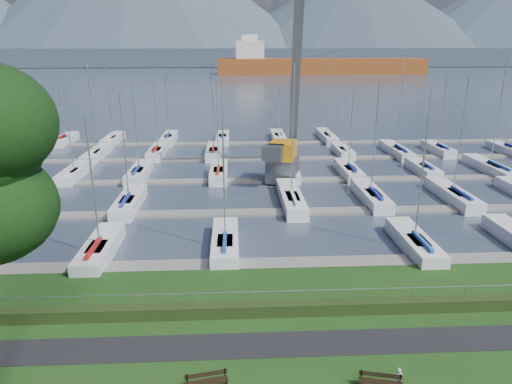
{
  "coord_description": "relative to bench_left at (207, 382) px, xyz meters",
  "views": [
    {
      "loc": [
        -1.7,
        -21.77,
        13.9
      ],
      "look_at": [
        0.0,
        12.0,
        3.0
      ],
      "focal_mm": 32.0,
      "sensor_mm": 36.0,
      "label": 1
    }
  ],
  "objects": [
    {
      "name": "water",
      "position": [
        2.98,
        265.91,
        -0.82
      ],
      "size": [
        800.0,
        540.0,
        0.2
      ],
      "primitive_type": "cube",
      "color": "#3A4556"
    },
    {
      "name": "hedge",
      "position": [
        2.98,
        5.51,
        -0.07
      ],
      "size": [
        80.0,
        0.7,
        0.7
      ],
      "primitive_type": "cube",
      "color": "#233313",
      "rests_on": "grass"
    },
    {
      "name": "crane",
      "position": [
        6.96,
        32.54,
        4.91
      ],
      "size": [
        5.27,
        13.46,
        22.35
      ],
      "rotation": [
        0.0,
        0.0,
        -0.27
      ],
      "color": "#595B61",
      "rests_on": "water"
    },
    {
      "name": "cargo_ship_mid",
      "position": [
        42.52,
        225.59,
        3.07
      ],
      "size": [
        106.0,
        19.66,
        21.5
      ],
      "rotation": [
        0.0,
        0.0,
        0.02
      ],
      "color": "brown",
      "rests_on": "water"
    },
    {
      "name": "foothill",
      "position": [
        2.98,
        335.91,
        5.58
      ],
      "size": [
        900.0,
        80.0,
        12.0
      ],
      "primitive_type": "cube",
      "color": "#3D495A",
      "rests_on": "water"
    },
    {
      "name": "fence",
      "position": [
        2.98,
        5.91,
        0.78
      ],
      "size": [
        80.0,
        0.04,
        0.04
      ],
      "primitive_type": "cylinder",
      "rotation": [
        0.0,
        1.57,
        0.0
      ],
      "color": "#97999F",
      "rests_on": "grass"
    },
    {
      "name": "bench_left",
      "position": [
        0.0,
        0.0,
        0.0
      ],
      "size": [
        1.85,
        0.73,
        0.85
      ],
      "rotation": [
        0.0,
        0.0,
        0.18
      ],
      "color": "black",
      "rests_on": "grass"
    },
    {
      "name": "person",
      "position": [
        8.11,
        -0.29,
        0.14
      ],
      "size": [
        0.45,
        0.34,
        1.12
      ],
      "primitive_type": "imported",
      "rotation": [
        0.0,
        0.0,
        0.2
      ],
      "color": "#B7B7BE",
      "rests_on": "grass"
    },
    {
      "name": "path",
      "position": [
        2.98,
        2.91,
        -0.41
      ],
      "size": [
        160.0,
        2.0,
        0.04
      ],
      "primitive_type": "cube",
      "color": "black",
      "rests_on": "grass"
    },
    {
      "name": "sailboat_fleet",
      "position": [
        2.97,
        35.63,
        4.96
      ],
      "size": [
        75.66,
        50.36,
        13.18
      ],
      "color": "#1B4197",
      "rests_on": "water"
    },
    {
      "name": "bench_right",
      "position": [
        7.3,
        -0.4,
        0.0
      ],
      "size": [
        1.85,
        0.82,
        0.85
      ],
      "rotation": [
        0.0,
        0.0,
        -0.23
      ],
      "color": "black",
      "rests_on": "grass"
    },
    {
      "name": "docks",
      "position": [
        2.98,
        31.91,
        -0.64
      ],
      "size": [
        90.0,
        41.6,
        0.25
      ],
      "color": "slate",
      "rests_on": "water"
    },
    {
      "name": "mountains",
      "position": [
        10.33,
        410.53,
        46.26
      ],
      "size": [
        1190.0,
        360.0,
        115.0
      ],
      "color": "#3F475D",
      "rests_on": "water"
    }
  ]
}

